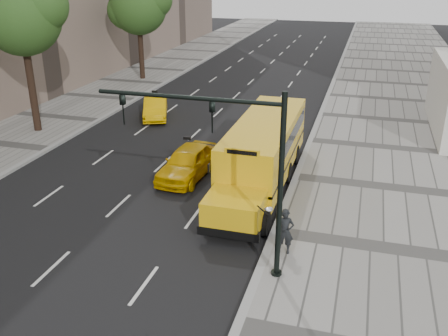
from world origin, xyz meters
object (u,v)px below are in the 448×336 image
(school_bus, at_px, (263,148))
(pedestrian, at_px, (285,231))
(taxi_near, at_px, (188,162))
(tree_b, at_px, (22,15))
(taxi_far, at_px, (155,108))
(tree_c, at_px, (139,5))
(traffic_signal, at_px, (237,161))

(school_bus, relative_size, pedestrian, 6.78)
(taxi_near, bearing_deg, tree_b, 165.09)
(taxi_near, height_order, taxi_far, taxi_near)
(tree_c, relative_size, taxi_near, 1.92)
(tree_c, height_order, pedestrian, tree_c)
(taxi_near, height_order, pedestrian, pedestrian)
(school_bus, xyz_separation_m, taxi_near, (-3.65, -0.39, -0.98))
(traffic_signal, bearing_deg, school_bus, 95.22)
(taxi_far, xyz_separation_m, traffic_signal, (9.88, -15.99, 3.40))
(school_bus, height_order, pedestrian, school_bus)
(tree_b, bearing_deg, taxi_far, 40.45)
(traffic_signal, bearing_deg, pedestrian, 45.07)
(taxi_near, bearing_deg, tree_c, 124.56)
(tree_c, height_order, taxi_far, tree_c)
(tree_c, distance_m, taxi_near, 23.05)
(tree_c, relative_size, school_bus, 0.76)
(pedestrian, distance_m, traffic_signal, 3.69)
(taxi_near, relative_size, taxi_far, 1.09)
(tree_c, relative_size, taxi_far, 2.08)
(taxi_near, relative_size, pedestrian, 2.70)
(tree_c, distance_m, pedestrian, 30.78)
(tree_b, distance_m, pedestrian, 20.49)
(taxi_far, height_order, traffic_signal, traffic_signal)
(tree_b, relative_size, taxi_near, 2.01)
(tree_b, bearing_deg, tree_c, 89.98)
(traffic_signal, bearing_deg, tree_c, 120.49)
(tree_b, xyz_separation_m, traffic_signal, (15.61, -11.11, -2.91))
(tree_b, height_order, tree_c, tree_b)
(pedestrian, height_order, traffic_signal, traffic_signal)
(tree_c, bearing_deg, school_bus, -51.76)
(tree_c, bearing_deg, pedestrian, -55.82)
(tree_b, xyz_separation_m, tree_c, (0.01, 15.38, -0.61))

